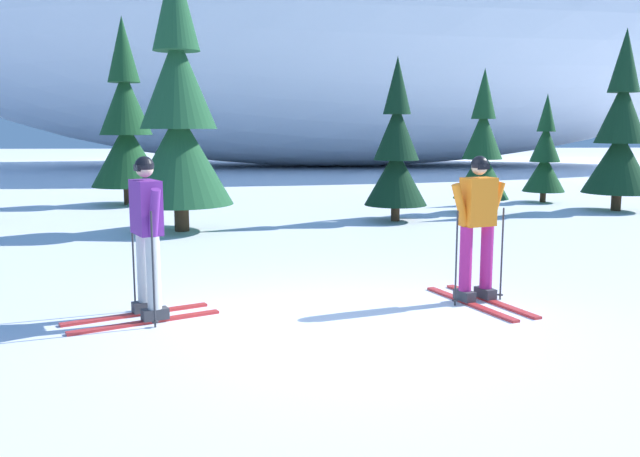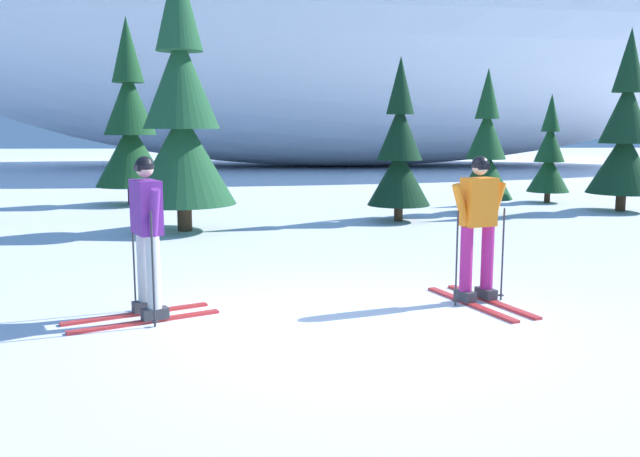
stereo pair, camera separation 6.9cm
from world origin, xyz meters
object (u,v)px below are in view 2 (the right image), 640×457
pine_tree_left (130,127)px  pine_tree_center_right (486,153)px  skier_purple_jacket (147,233)px  pine_tree_center_left (182,117)px  pine_tree_center (399,153)px  pine_tree_right (549,157)px  pine_tree_far_right (625,136)px  skier_orange_jacket (478,227)px

pine_tree_left → pine_tree_center_right: (9.04, -2.31, -0.62)m
skier_purple_jacket → pine_tree_center_left: size_ratio=0.33×
pine_tree_left → pine_tree_center: (6.70, -3.65, -0.57)m
pine_tree_right → pine_tree_far_right: 2.36m
pine_tree_left → skier_orange_jacket: bearing=-58.9°
pine_tree_far_right → pine_tree_center: bearing=-165.3°
pine_tree_center_left → pine_tree_center_right: (6.93, 2.53, -0.82)m
pine_tree_center_left → pine_tree_far_right: (10.47, 2.73, -0.40)m
pine_tree_right → pine_tree_center: bearing=-143.6°
skier_orange_jacket → skier_purple_jacket: 3.84m
skier_purple_jacket → pine_tree_right: 14.17m
pine_tree_center_left → pine_tree_right: size_ratio=1.81×
skier_orange_jacket → pine_tree_far_right: size_ratio=0.39×
pine_tree_center → pine_tree_center_right: pine_tree_center is taller
skier_orange_jacket → pine_tree_left: bearing=121.1°
skier_purple_jacket → pine_tree_right: pine_tree_right is taller
pine_tree_center → pine_tree_right: size_ratio=1.21×
pine_tree_left → pine_tree_far_right: size_ratio=1.11×
pine_tree_center_right → pine_tree_far_right: (3.54, 0.20, 0.42)m
skier_purple_jacket → pine_tree_center_right: pine_tree_center_right is taller
pine_tree_center_right → skier_orange_jacket: bearing=-107.1°
pine_tree_left → pine_tree_center_left: 5.29m
skier_purple_jacket → pine_tree_center_left: bearing=94.9°
pine_tree_far_right → pine_tree_right: bearing=118.7°
pine_tree_center → skier_purple_jacket: bearing=-118.2°
pine_tree_center → pine_tree_center_right: 2.70m
pine_tree_center_left → pine_tree_far_right: pine_tree_center_left is taller
pine_tree_left → pine_tree_center_right: 9.35m
pine_tree_far_right → pine_tree_center_left: bearing=-165.4°
skier_purple_jacket → pine_tree_center: bearing=61.8°
skier_orange_jacket → pine_tree_left: size_ratio=0.35×
pine_tree_center_left → pine_tree_center: size_ratio=1.50×
skier_orange_jacket → pine_tree_right: (5.03, 10.58, 0.34)m
pine_tree_center → pine_tree_right: 5.97m
skier_orange_jacket → skier_purple_jacket: (-3.81, -0.49, 0.04)m
pine_tree_center → pine_tree_center_right: bearing=29.8°
skier_orange_jacket → pine_tree_center_right: pine_tree_center_right is taller
skier_orange_jacket → skier_purple_jacket: skier_purple_jacket is taller
skier_orange_jacket → pine_tree_center_right: 8.79m
pine_tree_left → pine_tree_far_right: pine_tree_left is taller
pine_tree_far_right → pine_tree_left: bearing=170.5°
skier_orange_jacket → pine_tree_center_right: size_ratio=0.50×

